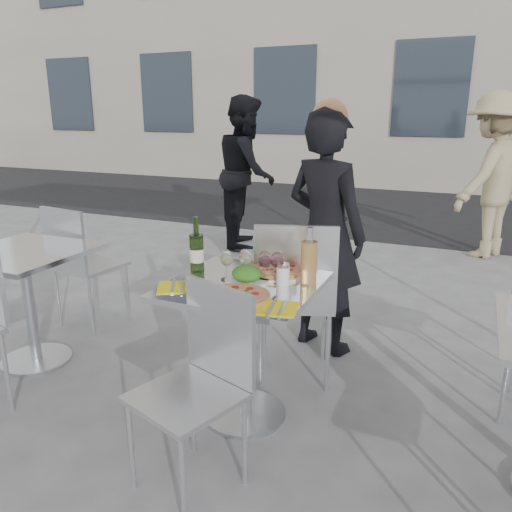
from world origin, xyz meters
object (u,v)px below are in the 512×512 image
at_px(pizza_near, 237,296).
at_px(wineglass_white_b, 246,258).
at_px(wineglass_red_a, 265,260).
at_px(pizza_far, 277,270).
at_px(main_table, 244,322).
at_px(side_chair_lfar, 79,257).
at_px(woman_diner, 325,234).
at_px(chair_near, 202,371).
at_px(chair_far, 295,290).
at_px(napkin_left, 177,287).
at_px(salad_plate, 247,275).
at_px(wineglass_red_b, 278,261).
at_px(pedestrian_a, 247,172).
at_px(carafe, 309,262).
at_px(wine_bottle, 197,251).
at_px(napkin_right, 276,308).
at_px(pedestrian_b, 492,176).
at_px(wineglass_white_a, 226,259).
at_px(sugar_shaker, 283,274).
at_px(side_table_left, 27,283).

height_order(pizza_near, wineglass_white_b, wineglass_white_b).
bearing_deg(wineglass_red_a, pizza_far, 86.98).
distance_m(main_table, wineglass_white_b, 0.33).
relative_size(side_chair_lfar, woman_diner, 0.58).
xyz_separation_m(chair_near, pizza_far, (0.06, 0.70, 0.25)).
xyz_separation_m(chair_far, napkin_left, (-0.39, -0.62, 0.17)).
height_order(woman_diner, salad_plate, woman_diner).
xyz_separation_m(chair_far, woman_diner, (0.01, 0.54, 0.21)).
distance_m(chair_near, woman_diner, 1.48).
height_order(wineglass_red_b, napkin_left, wineglass_red_b).
height_order(side_chair_lfar, wineglass_red_b, side_chair_lfar).
height_order(woman_diner, pedestrian_a, pedestrian_a).
bearing_deg(carafe, wine_bottle, -177.29).
xyz_separation_m(salad_plate, wineglass_red_b, (0.14, 0.06, 0.07)).
relative_size(wineglass_white_b, wineglass_red_b, 1.00).
height_order(pizza_near, wine_bottle, wine_bottle).
relative_size(wineglass_red_a, wineglass_red_b, 1.00).
relative_size(pedestrian_a, napkin_right, 8.39).
height_order(main_table, chair_far, chair_far).
bearing_deg(woman_diner, pizza_near, 105.73).
distance_m(pedestrian_b, wineglass_white_a, 4.09).
bearing_deg(wine_bottle, pizza_far, 19.91).
bearing_deg(salad_plate, wineglass_red_b, 24.34).
bearing_deg(sugar_shaker, chair_far, 99.90).
bearing_deg(main_table, side_table_left, 180.00).
height_order(pizza_near, wineglass_red_b, wineglass_red_b).
height_order(carafe, sugar_shaker, carafe).
bearing_deg(salad_plate, woman_diner, 82.48).
bearing_deg(pizza_far, napkin_left, -131.94).
bearing_deg(napkin_left, napkin_right, -35.73).
bearing_deg(salad_plate, wineglass_red_a, 32.27).
relative_size(wineglass_red_b, napkin_left, 0.64).
relative_size(pizza_near, napkin_left, 1.22).
relative_size(pizza_far, wine_bottle, 1.12).
distance_m(pizza_near, wineglass_red_b, 0.31).
relative_size(chair_far, wineglass_white_a, 6.30).
height_order(chair_far, carafe, carafe).
bearing_deg(napkin_right, pizza_near, 156.56).
height_order(woman_diner, pedestrian_b, pedestrian_b).
distance_m(wine_bottle, napkin_right, 0.67).
distance_m(woman_diner, sugar_shaker, 0.91).
bearing_deg(napkin_left, salad_plate, 6.87).
relative_size(wine_bottle, carafe, 1.02).
height_order(pizza_far, wine_bottle, wine_bottle).
height_order(side_chair_lfar, woman_diner, woman_diner).
relative_size(side_table_left, pedestrian_b, 0.42).
relative_size(woman_diner, pizza_near, 5.31).
height_order(chair_near, carafe, carafe).
bearing_deg(wineglass_white_a, wine_bottle, 164.29).
bearing_deg(chair_near, wineglass_red_a, 102.91).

